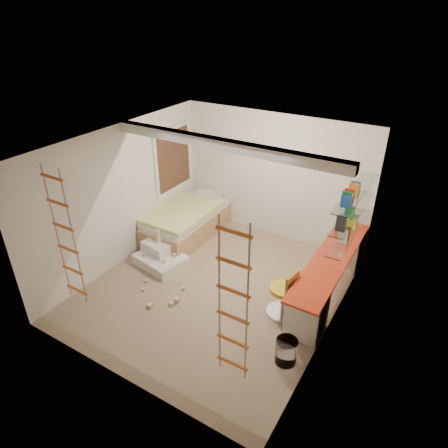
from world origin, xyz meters
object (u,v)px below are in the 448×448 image
Objects in this scene: desk at (329,275)px; swivel_chair at (284,299)px; bed at (187,222)px; play_platform at (160,256)px.

swivel_chair is at bearing -116.92° from desk.
bed reaches higher than play_platform.
swivel_chair reaches higher than play_platform.
desk is 1.40× the size of bed.
swivel_chair is 2.60m from play_platform.
play_platform is at bearing -166.15° from desk.
desk is 3.13m from play_platform.
bed is 1.14m from play_platform.
bed is at bearing 173.51° from desk.
play_platform is (0.17, -1.11, -0.17)m from bed.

